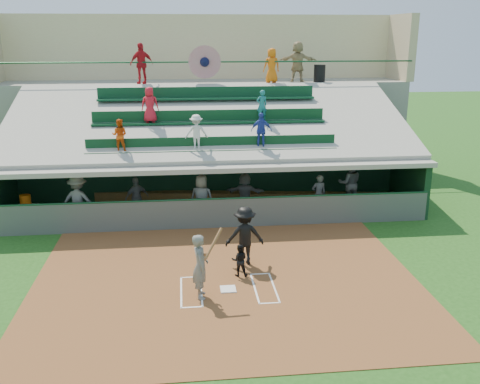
{
  "coord_description": "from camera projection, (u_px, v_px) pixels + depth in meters",
  "views": [
    {
      "loc": [
        -1.14,
        -13.43,
        6.86
      ],
      "look_at": [
        0.72,
        3.5,
        1.8
      ],
      "focal_mm": 40.0,
      "sensor_mm": 36.0,
      "label": 1
    }
  ],
  "objects": [
    {
      "name": "home_plate",
      "position": [
        228.0,
        289.0,
        14.86
      ],
      "size": [
        0.43,
        0.43,
        0.03
      ],
      "primitive_type": "cube",
      "color": "white",
      "rests_on": "dirt_slab"
    },
    {
      "name": "dirt_slab",
      "position": [
        227.0,
        282.0,
        15.35
      ],
      "size": [
        11.0,
        9.0,
        0.02
      ],
      "primitive_type": "cube",
      "color": "brown",
      "rests_on": "ground"
    },
    {
      "name": "dugout_player_f",
      "position": [
        350.0,
        183.0,
        21.75
      ],
      "size": [
        1.04,
        0.87,
        1.94
      ],
      "primitive_type": "imported",
      "rotation": [
        0.0,
        0.0,
        2.99
      ],
      "color": "#5F635D",
      "rests_on": "dugout_floor"
    },
    {
      "name": "batters_box_chalk",
      "position": [
        228.0,
        289.0,
        14.87
      ],
      "size": [
        2.65,
        1.85,
        0.01
      ],
      "color": "white",
      "rests_on": "dirt_slab"
    },
    {
      "name": "dugout_player_c",
      "position": [
        202.0,
        199.0,
        19.94
      ],
      "size": [
        1.01,
        0.8,
        1.82
      ],
      "primitive_type": "imported",
      "rotation": [
        0.0,
        0.0,
        2.87
      ],
      "color": "#535551",
      "rests_on": "dugout_floor"
    },
    {
      "name": "catcher",
      "position": [
        239.0,
        260.0,
        15.6
      ],
      "size": [
        0.5,
        0.4,
        0.98
      ],
      "primitive_type": "imported",
      "rotation": [
        0.0,
        0.0,
        3.07
      ],
      "color": "black",
      "rests_on": "dirt_slab"
    },
    {
      "name": "trash_bin",
      "position": [
        320.0,
        73.0,
        25.83
      ],
      "size": [
        0.55,
        0.55,
        0.83
      ],
      "primitive_type": "cylinder",
      "color": "black",
      "rests_on": "concourse_slab"
    },
    {
      "name": "dugout_player_b",
      "position": [
        137.0,
        197.0,
        20.44
      ],
      "size": [
        1.01,
        0.78,
        1.6
      ],
      "primitive_type": "imported",
      "rotation": [
        0.0,
        0.0,
        3.62
      ],
      "color": "#565954",
      "rests_on": "dugout_floor"
    },
    {
      "name": "white_table",
      "position": [
        27.0,
        214.0,
        19.96
      ],
      "size": [
        0.83,
        0.66,
        0.67
      ],
      "primitive_type": "cube",
      "rotation": [
        0.0,
        0.0,
        -0.11
      ],
      "color": "white",
      "rests_on": "dugout_floor"
    },
    {
      "name": "home_umpire",
      "position": [
        245.0,
        236.0,
        16.32
      ],
      "size": [
        1.2,
        0.72,
        1.83
      ],
      "primitive_type": "imported",
      "rotation": [
        0.0,
        0.0,
        3.17
      ],
      "color": "black",
      "rests_on": "dirt_slab"
    },
    {
      "name": "dugout_player_d",
      "position": [
        245.0,
        193.0,
        20.9
      ],
      "size": [
        1.59,
        0.79,
        1.64
      ],
      "primitive_type": "imported",
      "rotation": [
        0.0,
        0.0,
        2.93
      ],
      "color": "#545651",
      "rests_on": "dugout_floor"
    },
    {
      "name": "dugout_player_e",
      "position": [
        319.0,
        194.0,
        20.88
      ],
      "size": [
        0.59,
        0.41,
        1.58
      ],
      "primitive_type": "imported",
      "rotation": [
        0.0,
        0.0,
        3.2
      ],
      "color": "#575954",
      "rests_on": "dugout_floor"
    },
    {
      "name": "dugout_player_a",
      "position": [
        78.0,
        201.0,
        19.45
      ],
      "size": [
        1.35,
        0.89,
        1.95
      ],
      "primitive_type": "imported",
      "rotation": [
        0.0,
        0.0,
        3.0
      ],
      "color": "#585A55",
      "rests_on": "dugout_floor"
    },
    {
      "name": "dugout_bench",
      "position": [
        213.0,
        197.0,
        22.35
      ],
      "size": [
        15.68,
        2.65,
        0.47
      ],
      "primitive_type": "cube",
      "rotation": [
        0.0,
        0.0,
        -0.14
      ],
      "color": "olive",
      "rests_on": "dugout_floor"
    },
    {
      "name": "batter_at_plate",
      "position": [
        200.0,
        266.0,
        14.22
      ],
      "size": [
        0.85,
        0.75,
        1.95
      ],
      "color": "#575A55",
      "rests_on": "dirt_slab"
    },
    {
      "name": "grandstand",
      "position": [
        207.0,
        139.0,
        24.25
      ],
      "size": [
        20.4,
        10.4,
        7.8
      ],
      "color": "#515651",
      "rests_on": "ground"
    },
    {
      "name": "concourse_slab",
      "position": [
        205.0,
        127.0,
        27.08
      ],
      "size": [
        20.0,
        3.0,
        4.6
      ],
      "primitive_type": "cube",
      "color": "gray",
      "rests_on": "ground"
    },
    {
      "name": "dugout_floor",
      "position": [
        213.0,
        212.0,
        21.3
      ],
      "size": [
        16.0,
        3.5,
        0.04
      ],
      "primitive_type": "cube",
      "color": "gray",
      "rests_on": "ground"
    },
    {
      "name": "water_cooler",
      "position": [
        25.0,
        200.0,
        19.86
      ],
      "size": [
        0.4,
        0.4,
        0.4
      ],
      "primitive_type": "cylinder",
      "color": "orange",
      "rests_on": "white_table"
    },
    {
      "name": "concourse_staff_c",
      "position": [
        298.0,
        62.0,
        25.85
      ],
      "size": [
        1.87,
        1.04,
        1.93
      ],
      "primitive_type": "imported",
      "rotation": [
        0.0,
        0.0,
        2.86
      ],
      "color": "tan",
      "rests_on": "concourse_slab"
    },
    {
      "name": "concourse_staff_a",
      "position": [
        142.0,
        64.0,
        24.55
      ],
      "size": [
        1.18,
        0.86,
        1.87
      ],
      "primitive_type": "imported",
      "rotation": [
        0.0,
        0.0,
        3.56
      ],
      "color": "red",
      "rests_on": "concourse_slab"
    },
    {
      "name": "ground",
      "position": [
        228.0,
        290.0,
        14.87
      ],
      "size": [
        100.0,
        100.0,
        0.0
      ],
      "primitive_type": "plane",
      "color": "#1C4914",
      "rests_on": "ground"
    },
    {
      "name": "concourse_staff_b",
      "position": [
        272.0,
        66.0,
        25.21
      ],
      "size": [
        0.87,
        0.64,
        1.62
      ],
      "primitive_type": "imported",
      "rotation": [
        0.0,
        0.0,
        3.31
      ],
      "color": "#DA620C",
      "rests_on": "concourse_slab"
    }
  ]
}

